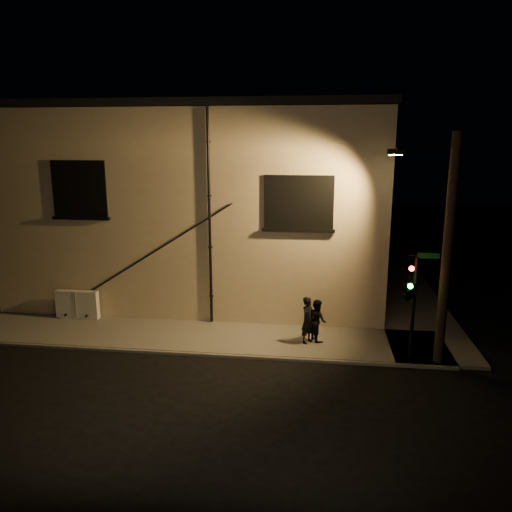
# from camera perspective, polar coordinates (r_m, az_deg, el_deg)

# --- Properties ---
(ground) EXTENTS (90.00, 90.00, 0.00)m
(ground) POSITION_cam_1_polar(r_m,az_deg,el_deg) (17.39, -1.22, -11.54)
(ground) COLOR black
(sidewalk) EXTENTS (21.00, 16.00, 0.12)m
(sidewalk) POSITION_cam_1_polar(r_m,az_deg,el_deg) (21.31, 3.79, -6.67)
(sidewalk) COLOR slate
(sidewalk) RESTS_ON ground
(building) EXTENTS (16.20, 12.23, 8.80)m
(building) POSITION_cam_1_polar(r_m,az_deg,el_deg) (25.37, -5.04, 6.57)
(building) COLOR beige
(building) RESTS_ON ground
(utility_cabinet) EXTENTS (1.77, 0.30, 1.16)m
(utility_cabinet) POSITION_cam_1_polar(r_m,az_deg,el_deg) (21.74, -19.73, -5.24)
(utility_cabinet) COLOR white
(utility_cabinet) RESTS_ON sidewalk
(pedestrian_a) EXTENTS (0.68, 0.74, 1.70)m
(pedestrian_a) POSITION_cam_1_polar(r_m,az_deg,el_deg) (18.08, 5.96, -7.29)
(pedestrian_a) COLOR black
(pedestrian_a) RESTS_ON sidewalk
(pedestrian_b) EXTENTS (0.87, 0.94, 1.54)m
(pedestrian_b) POSITION_cam_1_polar(r_m,az_deg,el_deg) (18.34, 6.99, -7.28)
(pedestrian_b) COLOR black
(pedestrian_b) RESTS_ON sidewalk
(traffic_signal) EXTENTS (1.22, 2.12, 3.62)m
(traffic_signal) POSITION_cam_1_polar(r_m,az_deg,el_deg) (16.91, 17.08, -3.59)
(traffic_signal) COLOR black
(traffic_signal) RESTS_ON sidewalk
(streetlamp_pole) EXTENTS (2.03, 1.40, 7.51)m
(streetlamp_pole) POSITION_cam_1_polar(r_m,az_deg,el_deg) (16.75, 20.72, 0.95)
(streetlamp_pole) COLOR black
(streetlamp_pole) RESTS_ON ground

